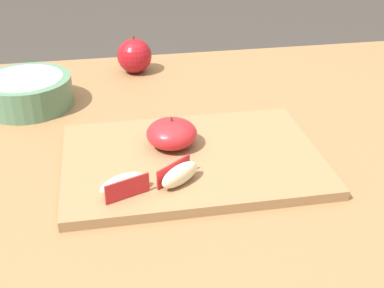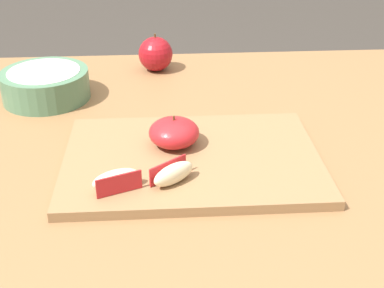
{
  "view_description": "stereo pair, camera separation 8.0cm",
  "coord_description": "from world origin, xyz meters",
  "px_view_note": "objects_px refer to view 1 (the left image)",
  "views": [
    {
      "loc": [
        -0.15,
        -0.78,
        1.2
      ],
      "look_at": [
        -0.02,
        -0.1,
        0.8
      ],
      "focal_mm": 48.41,
      "sensor_mm": 36.0,
      "label": 1
    },
    {
      "loc": [
        -0.07,
        -0.79,
        1.2
      ],
      "look_at": [
        -0.02,
        -0.1,
        0.8
      ],
      "focal_mm": 48.41,
      "sensor_mm": 36.0,
      "label": 2
    }
  ],
  "objects_px": {
    "cutting_board": "(192,159)",
    "apple_wedge_back": "(124,184)",
    "apple_wedge_left": "(179,174)",
    "ceramic_fruit_bowl": "(27,91)",
    "whole_apple_red_delicious": "(134,56)",
    "apple_half_skin_up": "(172,134)"
  },
  "relations": [
    {
      "from": "cutting_board",
      "to": "apple_wedge_back",
      "type": "distance_m",
      "value": 0.14
    },
    {
      "from": "apple_wedge_left",
      "to": "ceramic_fruit_bowl",
      "type": "bearing_deg",
      "value": 124.94
    },
    {
      "from": "apple_wedge_back",
      "to": "whole_apple_red_delicious",
      "type": "xyz_separation_m",
      "value": [
        0.06,
        0.5,
        0.01
      ]
    },
    {
      "from": "apple_half_skin_up",
      "to": "apple_wedge_left",
      "type": "relative_size",
      "value": 1.19
    },
    {
      "from": "whole_apple_red_delicious",
      "to": "ceramic_fruit_bowl",
      "type": "xyz_separation_m",
      "value": [
        -0.22,
        -0.14,
        -0.01
      ]
    },
    {
      "from": "cutting_board",
      "to": "apple_wedge_back",
      "type": "bearing_deg",
      "value": -141.86
    },
    {
      "from": "apple_wedge_back",
      "to": "ceramic_fruit_bowl",
      "type": "xyz_separation_m",
      "value": [
        -0.16,
        0.36,
        0.0
      ]
    },
    {
      "from": "cutting_board",
      "to": "whole_apple_red_delicious",
      "type": "height_order",
      "value": "whole_apple_red_delicious"
    },
    {
      "from": "apple_half_skin_up",
      "to": "cutting_board",
      "type": "bearing_deg",
      "value": -53.05
    },
    {
      "from": "apple_half_skin_up",
      "to": "apple_wedge_back",
      "type": "relative_size",
      "value": 1.12
    },
    {
      "from": "whole_apple_red_delicious",
      "to": "ceramic_fruit_bowl",
      "type": "height_order",
      "value": "whole_apple_red_delicious"
    },
    {
      "from": "apple_wedge_left",
      "to": "ceramic_fruit_bowl",
      "type": "relative_size",
      "value": 0.4
    },
    {
      "from": "cutting_board",
      "to": "ceramic_fruit_bowl",
      "type": "distance_m",
      "value": 0.38
    },
    {
      "from": "apple_half_skin_up",
      "to": "whole_apple_red_delicious",
      "type": "distance_m",
      "value": 0.38
    },
    {
      "from": "cutting_board",
      "to": "apple_wedge_back",
      "type": "relative_size",
      "value": 5.51
    },
    {
      "from": "apple_wedge_back",
      "to": "whole_apple_red_delicious",
      "type": "bearing_deg",
      "value": 83.57
    },
    {
      "from": "apple_wedge_back",
      "to": "apple_wedge_left",
      "type": "distance_m",
      "value": 0.08
    },
    {
      "from": "apple_half_skin_up",
      "to": "apple_wedge_left",
      "type": "bearing_deg",
      "value": -92.76
    },
    {
      "from": "apple_wedge_left",
      "to": "ceramic_fruit_bowl",
      "type": "height_order",
      "value": "ceramic_fruit_bowl"
    },
    {
      "from": "cutting_board",
      "to": "ceramic_fruit_bowl",
      "type": "xyz_separation_m",
      "value": [
        -0.27,
        0.27,
        0.02
      ]
    },
    {
      "from": "ceramic_fruit_bowl",
      "to": "apple_wedge_back",
      "type": "bearing_deg",
      "value": -65.6
    },
    {
      "from": "cutting_board",
      "to": "ceramic_fruit_bowl",
      "type": "bearing_deg",
      "value": 135.35
    }
  ]
}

